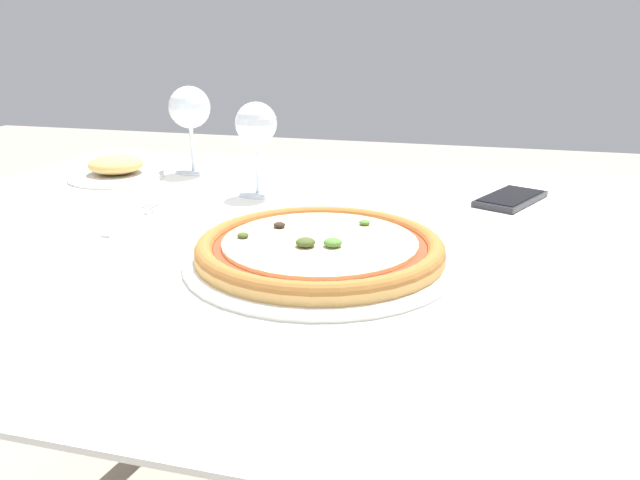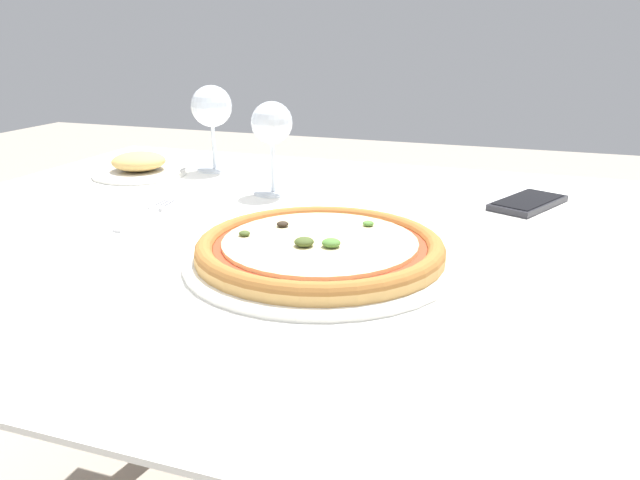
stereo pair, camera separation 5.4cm
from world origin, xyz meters
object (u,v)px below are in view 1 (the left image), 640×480
fork (135,217)px  cell_phone (511,199)px  pizza_plate (320,250)px  side_plate (116,170)px  dining_table (364,292)px  wine_glass_far_right (256,128)px  wine_glass_far_left (190,110)px

fork → cell_phone: 0.60m
pizza_plate → side_plate: bearing=145.4°
pizza_plate → cell_phone: 0.42m
dining_table → wine_glass_far_right: 0.35m
wine_glass_far_left → side_plate: size_ratio=0.95×
wine_glass_far_left → cell_phone: bearing=-6.6°
pizza_plate → cell_phone: size_ratio=2.05×
dining_table → fork: size_ratio=8.59×
pizza_plate → fork: pizza_plate is taller
dining_table → wine_glass_far_left: (-0.41, 0.31, 0.20)m
pizza_plate → side_plate: 0.59m
wine_glass_far_right → cell_phone: size_ratio=0.98×
dining_table → wine_glass_far_right: wine_glass_far_right is taller
fork → cell_phone: bearing=24.3°
pizza_plate → wine_glass_far_left: size_ratio=1.96×
dining_table → pizza_plate: size_ratio=4.44×
wine_glass_far_right → side_plate: 0.32m
pizza_plate → fork: (-0.32, 0.11, -0.01)m
wine_glass_far_left → wine_glass_far_right: bearing=-35.5°
dining_table → side_plate: size_ratio=8.25×
pizza_plate → wine_glass_far_right: (-0.19, 0.29, 0.10)m
fork → cell_phone: size_ratio=1.06×
wine_glass_far_left → wine_glass_far_right: size_ratio=1.07×
fork → side_plate: 0.29m
wine_glass_far_left → cell_phone: size_ratio=1.05×
dining_table → side_plate: bearing=156.6°
dining_table → wine_glass_far_right: size_ratio=9.29×
wine_glass_far_right → dining_table: bearing=-39.4°
wine_glass_far_right → side_plate: bearing=171.7°
fork → wine_glass_far_right: size_ratio=1.08×
side_plate → fork: bearing=-52.8°
pizza_plate → fork: size_ratio=1.93×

